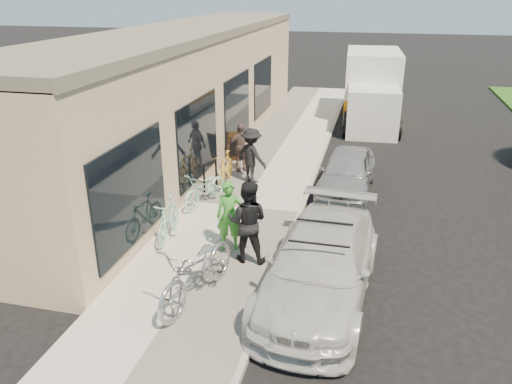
{
  "coord_description": "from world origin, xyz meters",
  "views": [
    {
      "loc": [
        1.19,
        -8.5,
        5.47
      ],
      "look_at": [
        -1.34,
        1.92,
        1.05
      ],
      "focal_mm": 35.0,
      "sensor_mm": 36.0,
      "label": 1
    }
  ],
  "objects_px": {
    "sedan_silver": "(347,172)",
    "cruiser_bike_a": "(169,218)",
    "sandwich_board": "(236,147)",
    "cruiser_bike_b": "(205,188)",
    "sedan_white": "(320,265)",
    "man_standing": "(248,222)",
    "tandem_bike": "(198,270)",
    "bystander_a": "(252,156)",
    "moving_truck": "(372,91)",
    "cruiser_bike_c": "(226,168)",
    "bystander_b": "(240,147)",
    "bike_rack": "(210,173)",
    "woman_rider": "(229,216)"
  },
  "relations": [
    {
      "from": "moving_truck",
      "to": "cruiser_bike_c",
      "type": "bearing_deg",
      "value": -116.14
    },
    {
      "from": "moving_truck",
      "to": "cruiser_bike_b",
      "type": "height_order",
      "value": "moving_truck"
    },
    {
      "from": "bystander_a",
      "to": "moving_truck",
      "type": "bearing_deg",
      "value": -79.16
    },
    {
      "from": "man_standing",
      "to": "bystander_a",
      "type": "bearing_deg",
      "value": -78.94
    },
    {
      "from": "cruiser_bike_a",
      "to": "bystander_b",
      "type": "bearing_deg",
      "value": 78.58
    },
    {
      "from": "sedan_white",
      "to": "cruiser_bike_b",
      "type": "bearing_deg",
      "value": 139.82
    },
    {
      "from": "sandwich_board",
      "to": "cruiser_bike_a",
      "type": "height_order",
      "value": "cruiser_bike_a"
    },
    {
      "from": "sedan_silver",
      "to": "bystander_b",
      "type": "height_order",
      "value": "bystander_b"
    },
    {
      "from": "cruiser_bike_c",
      "to": "moving_truck",
      "type": "bearing_deg",
      "value": 64.81
    },
    {
      "from": "sandwich_board",
      "to": "cruiser_bike_b",
      "type": "relative_size",
      "value": 0.52
    },
    {
      "from": "sandwich_board",
      "to": "moving_truck",
      "type": "bearing_deg",
      "value": 36.5
    },
    {
      "from": "sedan_white",
      "to": "sedan_silver",
      "type": "relative_size",
      "value": 1.34
    },
    {
      "from": "sedan_white",
      "to": "man_standing",
      "type": "bearing_deg",
      "value": 158.62
    },
    {
      "from": "woman_rider",
      "to": "cruiser_bike_c",
      "type": "height_order",
      "value": "woman_rider"
    },
    {
      "from": "sedan_silver",
      "to": "moving_truck",
      "type": "xyz_separation_m",
      "value": [
        0.39,
        8.55,
        0.7
      ]
    },
    {
      "from": "tandem_bike",
      "to": "bystander_a",
      "type": "bearing_deg",
      "value": 107.92
    },
    {
      "from": "tandem_bike",
      "to": "cruiser_bike_a",
      "type": "xyz_separation_m",
      "value": [
        -1.5,
        2.18,
        -0.14
      ]
    },
    {
      "from": "sedan_silver",
      "to": "cruiser_bike_c",
      "type": "xyz_separation_m",
      "value": [
        -3.44,
        -0.51,
        0.0
      ]
    },
    {
      "from": "sandwich_board",
      "to": "bystander_b",
      "type": "relative_size",
      "value": 0.6
    },
    {
      "from": "sandwich_board",
      "to": "cruiser_bike_a",
      "type": "xyz_separation_m",
      "value": [
        -0.0,
        -5.63,
        0.01
      ]
    },
    {
      "from": "woman_rider",
      "to": "moving_truck",
      "type": "bearing_deg",
      "value": 65.48
    },
    {
      "from": "sandwich_board",
      "to": "bike_rack",
      "type": "bearing_deg",
      "value": -113.22
    },
    {
      "from": "bystander_b",
      "to": "cruiser_bike_a",
      "type": "bearing_deg",
      "value": -129.3
    },
    {
      "from": "sedan_silver",
      "to": "cruiser_bike_a",
      "type": "relative_size",
      "value": 2.26
    },
    {
      "from": "cruiser_bike_b",
      "to": "bystander_b",
      "type": "bearing_deg",
      "value": 102.06
    },
    {
      "from": "man_standing",
      "to": "bystander_b",
      "type": "distance_m",
      "value": 5.51
    },
    {
      "from": "woman_rider",
      "to": "sedan_white",
      "type": "bearing_deg",
      "value": -41.53
    },
    {
      "from": "sedan_silver",
      "to": "man_standing",
      "type": "distance_m",
      "value": 4.98
    },
    {
      "from": "bike_rack",
      "to": "bystander_a",
      "type": "bearing_deg",
      "value": 40.61
    },
    {
      "from": "woman_rider",
      "to": "cruiser_bike_a",
      "type": "xyz_separation_m",
      "value": [
        -1.5,
        0.19,
        -0.3
      ]
    },
    {
      "from": "moving_truck",
      "to": "man_standing",
      "type": "xyz_separation_m",
      "value": [
        -2.1,
        -13.21,
        -0.27
      ]
    },
    {
      "from": "sandwich_board",
      "to": "sedan_white",
      "type": "xyz_separation_m",
      "value": [
        3.6,
        -6.96,
        0.07
      ]
    },
    {
      "from": "bystander_a",
      "to": "woman_rider",
      "type": "bearing_deg",
      "value": 127.69
    },
    {
      "from": "moving_truck",
      "to": "bystander_b",
      "type": "xyz_separation_m",
      "value": [
        -3.7,
        -7.93,
        -0.4
      ]
    },
    {
      "from": "sedan_silver",
      "to": "man_standing",
      "type": "bearing_deg",
      "value": -106.72
    },
    {
      "from": "bystander_a",
      "to": "man_standing",
      "type": "bearing_deg",
      "value": 133.42
    },
    {
      "from": "cruiser_bike_a",
      "to": "sedan_white",
      "type": "bearing_deg",
      "value": -26.71
    },
    {
      "from": "moving_truck",
      "to": "tandem_bike",
      "type": "bearing_deg",
      "value": -103.19
    },
    {
      "from": "bike_rack",
      "to": "bystander_a",
      "type": "height_order",
      "value": "bystander_a"
    },
    {
      "from": "man_standing",
      "to": "cruiser_bike_c",
      "type": "xyz_separation_m",
      "value": [
        -1.73,
        4.15,
        -0.42
      ]
    },
    {
      "from": "sandwich_board",
      "to": "sedan_white",
      "type": "relative_size",
      "value": 0.19
    },
    {
      "from": "sedan_white",
      "to": "cruiser_bike_c",
      "type": "xyz_separation_m",
      "value": [
        -3.33,
        4.9,
        -0.07
      ]
    },
    {
      "from": "moving_truck",
      "to": "tandem_bike",
      "type": "xyz_separation_m",
      "value": [
        -2.61,
        -14.82,
        -0.54
      ]
    },
    {
      "from": "sandwich_board",
      "to": "sedan_silver",
      "type": "bearing_deg",
      "value": -45.77
    },
    {
      "from": "cruiser_bike_a",
      "to": "cruiser_bike_c",
      "type": "bearing_deg",
      "value": 79.19
    },
    {
      "from": "tandem_bike",
      "to": "man_standing",
      "type": "distance_m",
      "value": 1.71
    },
    {
      "from": "bystander_b",
      "to": "cruiser_bike_b",
      "type": "bearing_deg",
      "value": -128.77
    },
    {
      "from": "moving_truck",
      "to": "cruiser_bike_b",
      "type": "relative_size",
      "value": 3.54
    },
    {
      "from": "woman_rider",
      "to": "sandwich_board",
      "type": "bearing_deg",
      "value": 91.41
    },
    {
      "from": "sandwich_board",
      "to": "man_standing",
      "type": "relative_size",
      "value": 0.51
    }
  ]
}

